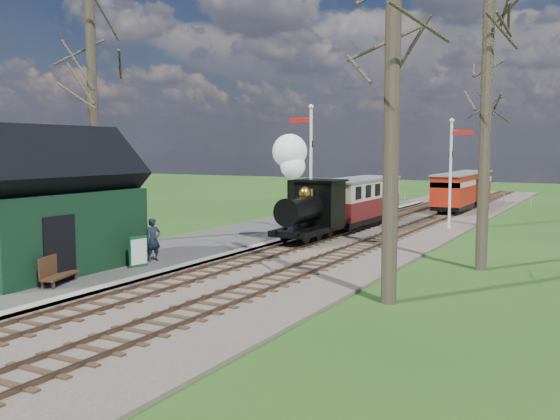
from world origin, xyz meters
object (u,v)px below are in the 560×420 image
(semaphore_far, at_px, (452,165))
(locomotive, at_px, (307,197))
(sign_board, at_px, (138,252))
(station_shed, at_px, (50,208))
(coach, at_px, (359,199))
(red_carriage_b, at_px, (472,187))
(semaphore_near, at_px, (310,161))
(bench, at_px, (56,270))
(red_carriage_a, at_px, (454,192))
(person, at_px, (153,240))

(semaphore_far, bearing_deg, locomotive, -119.39)
(sign_board, bearing_deg, semaphore_far, 67.46)
(station_shed, xyz_separation_m, coach, (4.30, 16.28, -0.72))
(semaphore_far, xyz_separation_m, locomotive, (-4.39, -7.79, -1.24))
(semaphore_far, xyz_separation_m, coach, (-4.37, -1.72, -1.80))
(coach, distance_m, red_carriage_b, 15.62)
(semaphore_near, xyz_separation_m, red_carriage_b, (3.37, 19.68, -2.20))
(locomotive, distance_m, bench, 11.90)
(red_carriage_b, relative_size, sign_board, 4.56)
(station_shed, bearing_deg, locomotive, 67.24)
(coach, distance_m, sign_board, 14.57)
(red_carriage_b, bearing_deg, red_carriage_a, -90.00)
(coach, relative_size, red_carriage_a, 1.53)
(locomotive, bearing_deg, semaphore_far, 60.61)
(station_shed, relative_size, person, 4.11)
(semaphore_far, bearing_deg, red_carriage_b, 97.39)
(red_carriage_a, bearing_deg, person, -102.66)
(person, bearing_deg, red_carriage_b, 13.38)
(semaphore_far, distance_m, coach, 5.03)
(coach, xyz_separation_m, sign_board, (-2.30, -14.36, -0.82))
(red_carriage_b, distance_m, sign_board, 30.17)
(semaphore_far, distance_m, person, 16.66)
(semaphore_far, relative_size, person, 3.73)
(station_shed, height_order, coach, station_shed)
(red_carriage_a, xyz_separation_m, sign_board, (-4.90, -24.26, -0.70))
(red_carriage_b, height_order, sign_board, red_carriage_b)
(red_carriage_b, height_order, bench, red_carriage_b)
(coach, xyz_separation_m, red_carriage_b, (2.60, 15.40, -0.13))
(bench, bearing_deg, station_shed, 142.16)
(coach, bearing_deg, semaphore_far, 21.47)
(sign_board, xyz_separation_m, person, (-0.30, 1.14, 0.24))
(person, bearing_deg, semaphore_near, 12.13)
(semaphore_near, height_order, sign_board, semaphore_near)
(semaphore_near, xyz_separation_m, bench, (-1.86, -13.29, -3.01))
(locomotive, relative_size, red_carriage_a, 0.95)
(station_shed, relative_size, bench, 3.91)
(red_carriage_a, bearing_deg, red_carriage_b, 90.00)
(locomotive, bearing_deg, red_carriage_b, 83.06)
(coach, bearing_deg, person, -101.10)
(semaphore_far, relative_size, red_carriage_a, 1.19)
(bench, bearing_deg, semaphore_far, 70.04)
(semaphore_far, bearing_deg, coach, -158.53)
(semaphore_near, xyz_separation_m, semaphore_far, (5.14, 6.00, -0.27))
(semaphore_near, relative_size, red_carriage_b, 1.29)
(bench, bearing_deg, red_carriage_b, 80.98)
(semaphore_near, bearing_deg, bench, -97.98)
(red_carriage_a, bearing_deg, sign_board, -101.42)
(station_shed, xyz_separation_m, sign_board, (2.00, 1.92, -1.54))
(station_shed, relative_size, semaphore_far, 1.10)
(red_carriage_a, height_order, bench, red_carriage_a)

